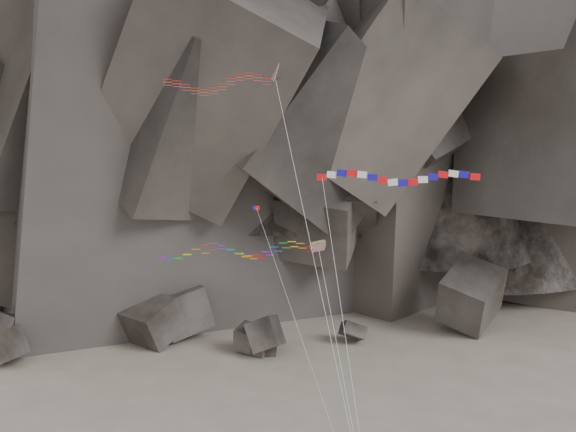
{
  "coord_description": "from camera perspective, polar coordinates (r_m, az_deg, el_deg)",
  "views": [
    {
      "loc": [
        -3.98,
        -48.44,
        28.39
      ],
      "look_at": [
        -0.12,
        6.0,
        21.08
      ],
      "focal_mm": 40.0,
      "sensor_mm": 36.0,
      "label": 1
    }
  ],
  "objects": [
    {
      "name": "delta_kite",
      "position": [
        48.85,
        -6.56,
        11.65
      ],
      "size": [
        14.46,
        13.4,
        31.94
      ],
      "rotation": [
        0.0,
        0.0,
        0.11
      ],
      "color": "red",
      "rests_on": "ground"
    },
    {
      "name": "banner_kite",
      "position": [
        49.48,
        9.66,
        3.32
      ],
      "size": [
        12.08,
        13.02,
        23.88
      ],
      "rotation": [
        0.0,
        0.0,
        -0.2
      ],
      "color": "red",
      "rests_on": "ground"
    },
    {
      "name": "parafoil_kite",
      "position": [
        50.54,
        -4.92,
        -3.05
      ],
      "size": [
        15.46,
        13.49,
        18.31
      ],
      "rotation": [
        0.0,
        0.0,
        0.38
      ],
      "color": "#DAB80C",
      "rests_on": "ground"
    },
    {
      "name": "pennant_kite",
      "position": [
        47.67,
        -0.35,
        -6.51
      ],
      "size": [
        7.5,
        13.11,
        20.99
      ],
      "rotation": [
        0.0,
        0.0,
        -0.08
      ],
      "color": "red",
      "rests_on": "ground"
    },
    {
      "name": "boulder_field",
      "position": [
        87.98,
        -0.96,
        -9.29
      ],
      "size": [
        69.5,
        16.65,
        11.04
      ],
      "color": "#47423F",
      "rests_on": "ground"
    },
    {
      "name": "headland",
      "position": [
        119.28,
        -2.19,
        14.17
      ],
      "size": [
        110.0,
        70.0,
        84.0
      ],
      "primitive_type": null,
      "color": "#514842",
      "rests_on": "ground"
    }
  ]
}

